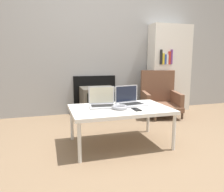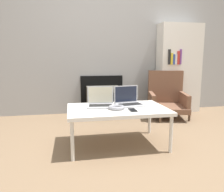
{
  "view_description": "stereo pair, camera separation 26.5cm",
  "coord_description": "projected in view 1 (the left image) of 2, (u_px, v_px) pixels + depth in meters",
  "views": [
    {
      "loc": [
        -0.76,
        -1.99,
        0.95
      ],
      "look_at": [
        0.0,
        0.52,
        0.5
      ],
      "focal_mm": 35.0,
      "sensor_mm": 36.0,
      "label": 1
    },
    {
      "loc": [
        -0.5,
        -2.05,
        0.95
      ],
      "look_at": [
        0.0,
        0.52,
        0.5
      ],
      "focal_mm": 35.0,
      "sensor_mm": 36.0,
      "label": 2
    }
  ],
  "objects": [
    {
      "name": "wall_back",
      "position": [
        90.0,
        39.0,
        3.73
      ],
      "size": [
        7.0,
        0.08,
        2.6
      ],
      "color": "#999999",
      "rests_on": "ground_plane"
    },
    {
      "name": "bookshelf",
      "position": [
        169.0,
        68.0,
        4.04
      ],
      "size": [
        0.75,
        0.32,
        1.55
      ],
      "color": "silver",
      "rests_on": "ground_plane"
    },
    {
      "name": "ground_plane",
      "position": [
        126.0,
        152.0,
        2.25
      ],
      "size": [
        14.0,
        14.0,
        0.0
      ],
      "primitive_type": "plane",
      "color": "#7A6047"
    },
    {
      "name": "laptop_left",
      "position": [
        102.0,
        102.0,
        2.45
      ],
      "size": [
        0.33,
        0.29,
        0.22
      ],
      "rotation": [
        0.0,
        0.0,
        -0.13
      ],
      "color": "#B2B2B7",
      "rests_on": "table"
    },
    {
      "name": "headphones",
      "position": [
        120.0,
        107.0,
        2.32
      ],
      "size": [
        0.17,
        0.17,
        0.04
      ],
      "color": "gray",
      "rests_on": "table"
    },
    {
      "name": "armchair",
      "position": [
        159.0,
        96.0,
        3.74
      ],
      "size": [
        0.72,
        0.77,
        0.75
      ],
      "rotation": [
        0.0,
        0.0,
        -0.25
      ],
      "color": "brown",
      "rests_on": "ground_plane"
    },
    {
      "name": "tv",
      "position": [
        98.0,
        102.0,
        3.64
      ],
      "size": [
        0.56,
        0.5,
        0.48
      ],
      "color": "#4C473D",
      "rests_on": "ground_plane"
    },
    {
      "name": "laptop_right",
      "position": [
        130.0,
        101.0,
        2.54
      ],
      "size": [
        0.34,
        0.3,
        0.22
      ],
      "rotation": [
        0.0,
        0.0,
        0.17
      ],
      "color": "#B2B2B7",
      "rests_on": "table"
    },
    {
      "name": "phone",
      "position": [
        136.0,
        109.0,
        2.28
      ],
      "size": [
        0.07,
        0.14,
        0.01
      ],
      "color": "black",
      "rests_on": "table"
    },
    {
      "name": "table",
      "position": [
        120.0,
        111.0,
        2.39
      ],
      "size": [
        1.07,
        0.69,
        0.42
      ],
      "color": "silver",
      "rests_on": "ground_plane"
    }
  ]
}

